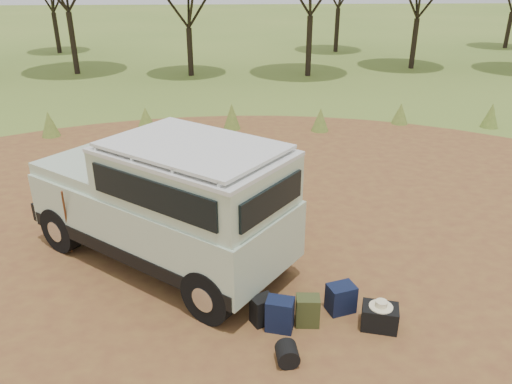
{
  "coord_description": "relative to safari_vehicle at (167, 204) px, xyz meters",
  "views": [
    {
      "loc": [
        -0.09,
        -7.88,
        5.17
      ],
      "look_at": [
        0.42,
        1.27,
        1.0
      ],
      "focal_mm": 35.0,
      "sensor_mm": 36.0,
      "label": 1
    }
  ],
  "objects": [
    {
      "name": "ground",
      "position": [
        1.26,
        -0.34,
        -1.22
      ],
      "size": [
        140.0,
        140.0,
        0.0
      ],
      "primitive_type": "plane",
      "color": "#59762A",
      "rests_on": "ground"
    },
    {
      "name": "dirt_clearing",
      "position": [
        1.26,
        -0.34,
        -1.21
      ],
      "size": [
        23.0,
        23.0,
        0.01
      ],
      "primitive_type": "cylinder",
      "color": "brown",
      "rests_on": "ground"
    },
    {
      "name": "grass_fringe",
      "position": [
        1.38,
        8.33,
        -0.81
      ],
      "size": [
        36.6,
        1.6,
        0.9
      ],
      "color": "#59762A",
      "rests_on": "ground"
    },
    {
      "name": "safari_vehicle",
      "position": [
        0.0,
        0.0,
        0.0
      ],
      "size": [
        5.28,
        4.76,
        2.52
      ],
      "rotation": [
        0.0,
        0.0,
        -0.67
      ],
      "color": "#B3C7A9",
      "rests_on": "ground"
    },
    {
      "name": "walking_staff",
      "position": [
        -1.92,
        0.24,
        -0.46
      ],
      "size": [
        0.22,
        0.48,
        1.52
      ],
      "primitive_type": "cylinder",
      "rotation": [
        0.3,
        0.0,
        0.37
      ],
      "color": "brown",
      "rests_on": "ground"
    },
    {
      "name": "backpack_black",
      "position": [
        1.63,
        -1.88,
        -0.98
      ],
      "size": [
        0.43,
        0.39,
        0.48
      ],
      "primitive_type": "cube",
      "rotation": [
        0.0,
        0.0,
        0.49
      ],
      "color": "black",
      "rests_on": "ground"
    },
    {
      "name": "backpack_navy",
      "position": [
        1.88,
        -2.05,
        -0.94
      ],
      "size": [
        0.48,
        0.4,
        0.54
      ],
      "primitive_type": "cube",
      "rotation": [
        0.0,
        0.0,
        -0.28
      ],
      "color": "#121D39",
      "rests_on": "ground"
    },
    {
      "name": "backpack_olive",
      "position": [
        2.33,
        -1.96,
        -0.96
      ],
      "size": [
        0.39,
        0.29,
        0.51
      ],
      "primitive_type": "cube",
      "rotation": [
        0.0,
        0.0,
        -0.08
      ],
      "color": "#424921",
      "rests_on": "ground"
    },
    {
      "name": "duffel_navy",
      "position": [
        2.92,
        -1.65,
        -0.97
      ],
      "size": [
        0.51,
        0.43,
        0.49
      ],
      "primitive_type": "cube",
      "rotation": [
        0.0,
        0.0,
        0.29
      ],
      "color": "#121D39",
      "rests_on": "ground"
    },
    {
      "name": "hard_case",
      "position": [
        3.44,
        -2.1,
        -1.02
      ],
      "size": [
        0.63,
        0.52,
        0.39
      ],
      "primitive_type": "cube",
      "rotation": [
        0.0,
        0.0,
        -0.27
      ],
      "color": "black",
      "rests_on": "ground"
    },
    {
      "name": "stuff_sack",
      "position": [
        1.92,
        -2.79,
        -1.06
      ],
      "size": [
        0.34,
        0.34,
        0.32
      ],
      "primitive_type": "cylinder",
      "rotation": [
        1.57,
        0.0,
        0.07
      ],
      "color": "black",
      "rests_on": "ground"
    },
    {
      "name": "safari_hat",
      "position": [
        3.44,
        -2.1,
        -0.79
      ],
      "size": [
        0.37,
        0.37,
        0.11
      ],
      "color": "beige",
      "rests_on": "hard_case"
    }
  ]
}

